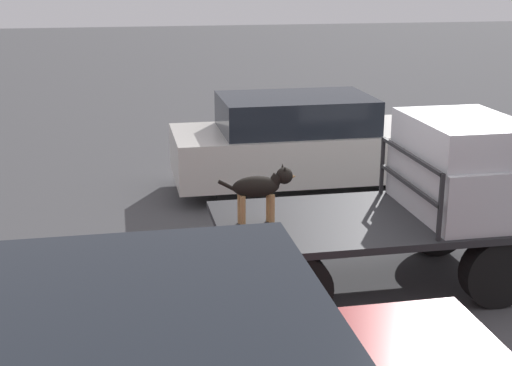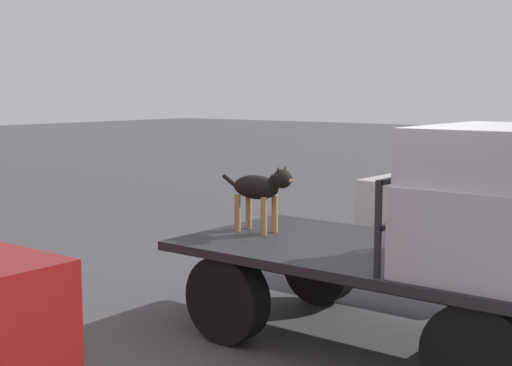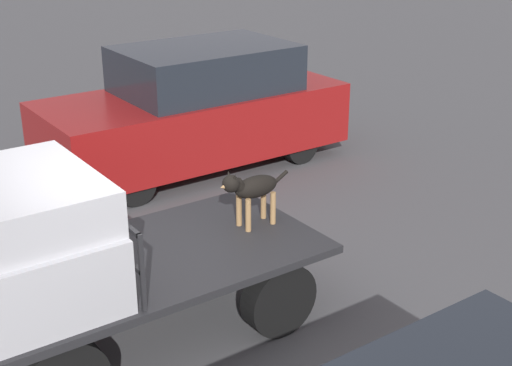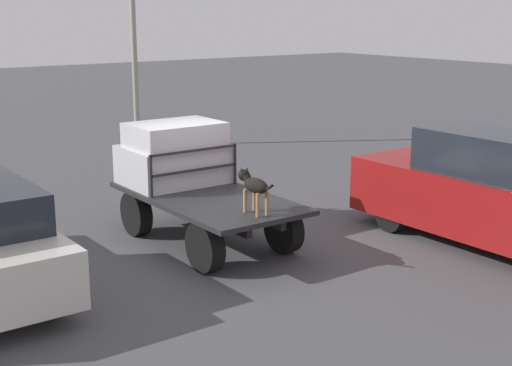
{
  "view_description": "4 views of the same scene",
  "coord_description": "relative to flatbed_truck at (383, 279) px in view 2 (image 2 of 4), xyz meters",
  "views": [
    {
      "loc": [
        -2.78,
        -7.23,
        3.53
      ],
      "look_at": [
        -1.38,
        -0.01,
        1.32
      ],
      "focal_mm": 50.0,
      "sensor_mm": 36.0,
      "label": 1
    },
    {
      "loc": [
        2.79,
        -5.4,
        2.18
      ],
      "look_at": [
        -1.38,
        -0.01,
        1.32
      ],
      "focal_mm": 50.0,
      "sensor_mm": 36.0,
      "label": 2
    },
    {
      "loc": [
        2.61,
        5.65,
        4.13
      ],
      "look_at": [
        -1.38,
        -0.01,
        1.32
      ],
      "focal_mm": 50.0,
      "sensor_mm": 36.0,
      "label": 3
    },
    {
      "loc": [
        -9.76,
        6.12,
        3.84
      ],
      "look_at": [
        -1.38,
        -0.01,
        1.32
      ],
      "focal_mm": 50.0,
      "sensor_mm": 36.0,
      "label": 4
    }
  ],
  "objects": [
    {
      "name": "ground_plane",
      "position": [
        0.0,
        0.0,
        -0.59
      ],
      "size": [
        80.0,
        80.0,
        0.0
      ],
      "primitive_type": "plane",
      "color": "#474749"
    },
    {
      "name": "truck_headboard",
      "position": [
        0.38,
        0.0,
        0.72
      ],
      "size": [
        0.04,
        1.71,
        0.72
      ],
      "color": "#232326",
      "rests_on": "flatbed_truck"
    },
    {
      "name": "flatbed_truck",
      "position": [
        0.0,
        0.0,
        0.0
      ],
      "size": [
        3.63,
        1.83,
        0.84
      ],
      "color": "black",
      "rests_on": "ground"
    },
    {
      "name": "dog",
      "position": [
        -1.32,
        -0.01,
        0.68
      ],
      "size": [
        0.86,
        0.23,
        0.67
      ],
      "rotation": [
        0.0,
        0.0,
        0.32
      ],
      "color": "#9E7547",
      "rests_on": "flatbed_truck"
    }
  ]
}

